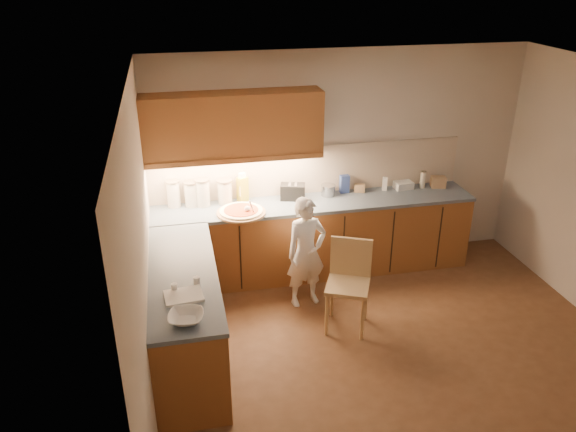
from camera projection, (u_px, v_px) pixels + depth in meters
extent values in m
plane|color=#55341D|center=(394.00, 352.00, 5.45)|extent=(4.50, 4.50, 0.00)
cube|color=#BFB4A3|center=(339.00, 160.00, 6.69)|extent=(4.50, 0.04, 2.60)
cube|color=#BFB4A3|center=(548.00, 388.00, 3.13)|extent=(4.50, 0.04, 2.60)
cube|color=#BFB4A3|center=(142.00, 259.00, 4.48)|extent=(0.04, 4.00, 2.60)
cube|color=white|center=(421.00, 83.00, 4.37)|extent=(4.50, 4.00, 0.04)
cube|color=brown|center=(314.00, 238.00, 6.71)|extent=(3.75, 0.60, 0.88)
cube|color=brown|center=(186.00, 316.00, 5.25)|extent=(0.60, 2.00, 0.88)
cube|color=#485768|center=(315.00, 203.00, 6.52)|extent=(3.77, 0.62, 0.04)
cube|color=#485768|center=(182.00, 273.00, 5.06)|extent=(0.62, 2.02, 0.04)
cube|color=black|center=(186.00, 264.00, 6.15)|extent=(0.02, 0.01, 0.80)
cube|color=black|center=(241.00, 258.00, 6.26)|extent=(0.02, 0.01, 0.80)
cube|color=black|center=(293.00, 253.00, 6.38)|extent=(0.02, 0.01, 0.80)
cube|color=black|center=(343.00, 248.00, 6.49)|extent=(0.02, 0.01, 0.80)
cube|color=black|center=(392.00, 243.00, 6.61)|extent=(0.02, 0.01, 0.80)
cube|color=black|center=(439.00, 238.00, 6.72)|extent=(0.02, 0.01, 0.80)
cube|color=beige|center=(309.00, 170.00, 6.64)|extent=(3.75, 0.02, 0.58)
cube|color=brown|center=(233.00, 125.00, 6.06)|extent=(1.95, 0.35, 0.70)
cube|color=brown|center=(236.00, 161.00, 6.05)|extent=(1.95, 0.02, 0.06)
cylinder|color=tan|center=(241.00, 213.00, 6.19)|extent=(0.54, 0.54, 0.02)
cylinder|color=#FFF1C7|center=(241.00, 211.00, 6.18)|extent=(0.48, 0.48, 0.02)
cylinder|color=#B43418|center=(241.00, 210.00, 6.18)|extent=(0.38, 0.38, 0.01)
sphere|color=white|center=(247.00, 209.00, 6.14)|extent=(0.07, 0.07, 0.07)
cylinder|color=white|center=(252.00, 208.00, 6.08)|extent=(0.09, 0.11, 0.22)
imported|color=white|center=(306.00, 252.00, 6.00)|extent=(0.50, 0.38, 1.24)
cylinder|color=tan|center=(327.00, 315.00, 5.61)|extent=(0.04, 0.04, 0.47)
cylinder|color=tan|center=(363.00, 320.00, 5.55)|extent=(0.04, 0.04, 0.47)
cylinder|color=tan|center=(332.00, 296.00, 5.93)|extent=(0.04, 0.04, 0.47)
cylinder|color=tan|center=(366.00, 300.00, 5.86)|extent=(0.04, 0.04, 0.47)
cube|color=tan|center=(348.00, 286.00, 5.63)|extent=(0.56, 0.56, 0.04)
cube|color=tan|center=(351.00, 257.00, 5.70)|extent=(0.40, 0.21, 0.42)
imported|color=white|center=(186.00, 318.00, 4.34)|extent=(0.32, 0.32, 0.07)
cylinder|color=silver|center=(173.00, 195.00, 6.32)|extent=(0.15, 0.15, 0.29)
cylinder|color=tan|center=(172.00, 182.00, 6.25)|extent=(0.16, 0.16, 0.02)
cylinder|color=silver|center=(192.00, 195.00, 6.34)|extent=(0.16, 0.16, 0.27)
cylinder|color=gray|center=(191.00, 182.00, 6.28)|extent=(0.17, 0.17, 0.02)
cylinder|color=beige|center=(203.00, 193.00, 6.34)|extent=(0.16, 0.16, 0.30)
cylinder|color=gray|center=(202.00, 180.00, 6.27)|extent=(0.17, 0.17, 0.02)
cylinder|color=beige|center=(225.00, 192.00, 6.41)|extent=(0.16, 0.16, 0.26)
cylinder|color=tan|center=(224.00, 181.00, 6.35)|extent=(0.17, 0.17, 0.02)
cube|color=#ACA422|center=(243.00, 189.00, 6.46)|extent=(0.14, 0.12, 0.29)
cube|color=silver|center=(242.00, 175.00, 6.39)|extent=(0.09, 0.08, 0.05)
cube|color=black|center=(293.00, 192.00, 6.54)|extent=(0.32, 0.23, 0.18)
cube|color=#ABABB0|center=(290.00, 184.00, 6.50)|extent=(0.06, 0.13, 0.00)
cube|color=#ABABB0|center=(296.00, 184.00, 6.50)|extent=(0.06, 0.13, 0.00)
cylinder|color=#A3A3A8|center=(328.00, 191.00, 6.65)|extent=(0.16, 0.16, 0.12)
cylinder|color=#A3A3A8|center=(328.00, 185.00, 6.62)|extent=(0.17, 0.17, 0.01)
cube|color=#2E438A|center=(344.00, 184.00, 6.72)|extent=(0.11, 0.08, 0.22)
cube|color=tan|center=(359.00, 188.00, 6.77)|extent=(0.15, 0.12, 0.09)
cube|color=white|center=(385.00, 184.00, 6.80)|extent=(0.07, 0.07, 0.16)
cube|color=silver|center=(404.00, 185.00, 6.86)|extent=(0.23, 0.17, 0.09)
cylinder|color=silver|center=(423.00, 180.00, 6.85)|extent=(0.06, 0.06, 0.20)
cylinder|color=gray|center=(424.00, 172.00, 6.81)|extent=(0.07, 0.07, 0.01)
cube|color=#A27E57|center=(438.00, 182.00, 6.89)|extent=(0.20, 0.17, 0.13)
cube|color=silver|center=(184.00, 296.00, 4.67)|extent=(0.34, 0.28, 0.02)
cylinder|color=white|center=(174.00, 288.00, 4.74)|extent=(0.06, 0.06, 0.07)
cylinder|color=white|center=(197.00, 281.00, 4.83)|extent=(0.08, 0.08, 0.08)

